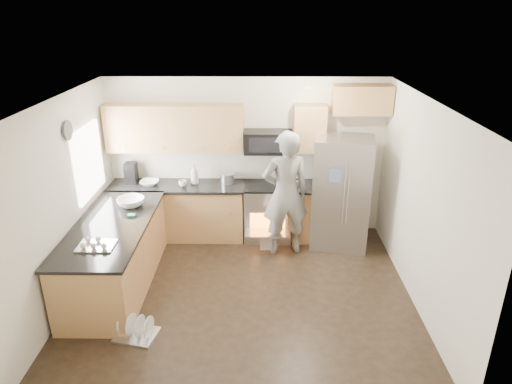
{
  "coord_description": "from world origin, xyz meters",
  "views": [
    {
      "loc": [
        0.24,
        -5.17,
        3.62
      ],
      "look_at": [
        0.17,
        0.5,
        1.29
      ],
      "focal_mm": 32.0,
      "sensor_mm": 36.0,
      "label": 1
    }
  ],
  "objects_px": {
    "refrigerator": "(341,193)",
    "dish_rack": "(136,330)",
    "person": "(285,194)",
    "stove_range": "(268,199)"
  },
  "relations": [
    {
      "from": "refrigerator",
      "to": "dish_rack",
      "type": "relative_size",
      "value": 3.35
    },
    {
      "from": "stove_range",
      "to": "refrigerator",
      "type": "bearing_deg",
      "value": -11.91
    },
    {
      "from": "person",
      "to": "dish_rack",
      "type": "bearing_deg",
      "value": 36.85
    },
    {
      "from": "refrigerator",
      "to": "dish_rack",
      "type": "distance_m",
      "value": 3.65
    },
    {
      "from": "stove_range",
      "to": "person",
      "type": "relative_size",
      "value": 0.91
    },
    {
      "from": "stove_range",
      "to": "refrigerator",
      "type": "relative_size",
      "value": 1.0
    },
    {
      "from": "person",
      "to": "stove_range",
      "type": "bearing_deg",
      "value": -73.42
    },
    {
      "from": "refrigerator",
      "to": "person",
      "type": "bearing_deg",
      "value": -154.34
    },
    {
      "from": "stove_range",
      "to": "person",
      "type": "distance_m",
      "value": 0.63
    },
    {
      "from": "refrigerator",
      "to": "person",
      "type": "distance_m",
      "value": 0.93
    }
  ]
}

